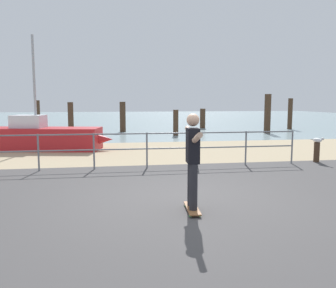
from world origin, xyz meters
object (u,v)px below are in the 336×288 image
at_px(skateboarder, 193,155).
at_px(seagull, 318,140).
at_px(sailboat, 48,137).
at_px(bollard_short, 317,152).
at_px(skateboard, 192,208).

height_order(skateboarder, seagull, skateboarder).
height_order(sailboat, bollard_short, sailboat).
bearing_deg(skateboarder, sailboat, 114.08).
bearing_deg(seagull, sailboat, 154.14).
xyz_separation_m(sailboat, seagull, (8.93, -4.33, 0.20)).
bearing_deg(seagull, skateboard, -139.49).
height_order(sailboat, skateboard, sailboat).
height_order(skateboarder, bollard_short, skateboarder).
bearing_deg(skateboard, bollard_short, 40.64).
height_order(sailboat, skateboarder, sailboat).
relative_size(skateboarder, bollard_short, 2.55).
bearing_deg(sailboat, seagull, -25.86).
bearing_deg(sailboat, skateboarder, -65.92).
distance_m(sailboat, skateboard, 9.49).
height_order(skateboard, bollard_short, bollard_short).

